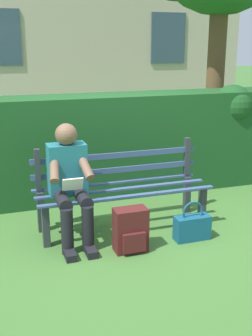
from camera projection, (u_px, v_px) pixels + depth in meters
ground at (123, 227)px, 4.63m from camera, size 60.00×60.00×0.00m
park_bench at (121, 187)px, 4.58m from camera, size 1.87×0.53×0.90m
person_seated at (70, 181)px, 4.19m from camera, size 0.44×0.73×1.18m
hedge_backdrop at (107, 144)px, 5.51m from camera, size 6.04×0.69×1.40m
backpack at (131, 230)px, 4.06m from camera, size 0.32×0.26×0.43m
handbag at (192, 227)px, 4.32m from camera, size 0.37×0.15×0.41m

